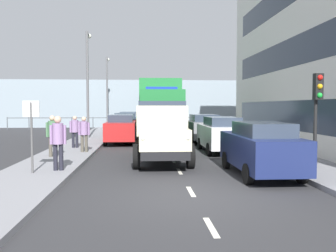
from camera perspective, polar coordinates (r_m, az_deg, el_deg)
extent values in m
plane|color=#2D2D30|center=(17.27, 0.08, -4.22)|extent=(80.00, 80.00, 0.00)
cube|color=gray|center=(18.20, 14.91, -3.71)|extent=(2.37, 35.95, 0.15)
cube|color=gray|center=(17.55, -15.32, -3.97)|extent=(2.37, 35.95, 0.15)
cube|color=silver|center=(6.85, 6.92, -15.80)|extent=(0.12, 1.10, 0.01)
cube|color=silver|center=(9.45, 3.68, -10.44)|extent=(0.12, 1.10, 0.01)
cube|color=silver|center=(12.25, 1.84, -7.28)|extent=(0.12, 1.10, 0.01)
cube|color=silver|center=(14.56, 0.87, -5.60)|extent=(0.12, 1.10, 0.01)
cube|color=silver|center=(17.27, 0.08, -4.21)|extent=(0.12, 1.10, 0.01)
cube|color=silver|center=(19.66, -0.43, -3.31)|extent=(0.12, 1.10, 0.01)
cube|color=silver|center=(21.88, -0.81, -2.65)|extent=(0.12, 1.10, 0.01)
cube|color=silver|center=(24.43, -1.16, -2.03)|extent=(0.12, 1.10, 0.01)
cube|color=silver|center=(26.95, -1.44, -1.54)|extent=(0.12, 1.10, 0.01)
cube|color=silver|center=(29.29, -1.65, -1.17)|extent=(0.12, 1.10, 0.01)
cube|color=silver|center=(31.65, -1.84, -0.84)|extent=(0.12, 1.10, 0.01)
cube|color=#2D3847|center=(17.25, 20.31, 1.57)|extent=(0.08, 18.44, 1.40)
cube|color=#2D3847|center=(17.43, 20.50, 11.47)|extent=(0.08, 18.44, 1.40)
cube|color=#84939E|center=(38.08, -2.24, 3.60)|extent=(80.00, 0.80, 5.00)
cylinder|color=#4C5156|center=(37.72, 19.74, 0.53)|extent=(0.08, 0.08, 1.20)
cylinder|color=#4C5156|center=(36.96, 16.90, 0.53)|extent=(0.08, 0.08, 1.20)
cylinder|color=#4C5156|center=(36.29, 13.96, 0.53)|extent=(0.08, 0.08, 1.20)
cylinder|color=#4C5156|center=(35.72, 10.90, 0.52)|extent=(0.08, 0.08, 1.20)
cylinder|color=#4C5156|center=(35.25, 7.76, 0.52)|extent=(0.08, 0.08, 1.20)
cylinder|color=#4C5156|center=(34.90, 4.55, 0.51)|extent=(0.08, 0.08, 1.20)
cylinder|color=#4C5156|center=(34.65, 1.28, 0.50)|extent=(0.08, 0.08, 1.20)
cylinder|color=#4C5156|center=(34.52, -2.03, 0.49)|extent=(0.08, 0.08, 1.20)
cylinder|color=#4C5156|center=(34.51, -5.35, 0.47)|extent=(0.08, 0.08, 1.20)
cylinder|color=#4C5156|center=(34.61, -8.66, 0.46)|extent=(0.08, 0.08, 1.20)
cylinder|color=#4C5156|center=(34.82, -11.95, 0.44)|extent=(0.08, 0.08, 1.20)
cylinder|color=#4C5156|center=(35.15, -15.18, 0.43)|extent=(0.08, 0.08, 1.20)
cylinder|color=#4C5156|center=(35.59, -18.34, 0.41)|extent=(0.08, 0.08, 1.20)
cylinder|color=#4C5156|center=(36.13, -21.42, 0.39)|extent=(0.08, 0.08, 1.20)
cylinder|color=#4C5156|center=(36.78, -24.39, 0.37)|extent=(0.08, 0.08, 1.20)
cube|color=#4C5156|center=(34.50, -2.03, 1.35)|extent=(28.00, 0.08, 0.08)
cube|color=black|center=(14.34, -1.11, -3.33)|extent=(1.64, 5.60, 0.30)
cube|color=beige|center=(12.46, -0.67, -2.01)|extent=(1.72, 1.90, 0.70)
cube|color=silver|center=(11.57, -0.40, -2.56)|extent=(1.16, 0.08, 0.56)
sphere|color=white|center=(11.63, 3.22, -1.90)|extent=(0.20, 0.20, 0.20)
sphere|color=white|center=(11.53, -4.05, -1.94)|extent=(0.20, 0.20, 0.20)
cube|color=beige|center=(13.93, -1.04, 0.91)|extent=(1.93, 1.34, 1.15)
cube|color=#2D3847|center=(13.91, -1.05, 2.86)|extent=(1.78, 1.23, 0.56)
cube|color=#2D2319|center=(15.66, -1.37, -1.94)|extent=(2.10, 2.80, 0.16)
cube|color=black|center=(15.71, 2.30, -0.75)|extent=(0.08, 2.80, 0.56)
cube|color=black|center=(15.61, -5.07, -0.79)|extent=(0.08, 2.80, 0.56)
cylinder|color=black|center=(12.79, 3.63, -4.81)|extent=(0.24, 0.90, 0.90)
cylinder|color=black|center=(12.68, -5.09, -4.89)|extent=(0.24, 0.90, 0.90)
cylinder|color=black|center=(15.96, 2.07, -3.21)|extent=(0.24, 0.90, 0.90)
cylinder|color=black|center=(15.87, -4.89, -3.26)|extent=(0.24, 0.90, 0.90)
cube|color=#1E7033|center=(19.66, -1.03, 2.00)|extent=(2.40, 2.21, 2.60)
cube|color=#2D3847|center=(19.66, -1.03, 3.67)|extent=(2.20, 2.04, 0.80)
cube|color=#1933B2|center=(19.68, -1.03, 6.08)|extent=(1.75, 0.20, 0.16)
cube|color=#1E7033|center=(23.65, -1.55, 3.53)|extent=(2.50, 5.95, 3.00)
cube|color=black|center=(22.76, -1.44, -0.66)|extent=(2.00, 8.08, 0.36)
cylinder|color=black|center=(19.91, 2.27, -1.74)|extent=(0.28, 1.04, 1.04)
cylinder|color=black|center=(19.79, -4.36, -1.77)|extent=(0.28, 1.04, 1.04)
cylinder|color=black|center=(23.49, 1.29, -0.98)|extent=(0.28, 1.04, 1.04)
cylinder|color=black|center=(23.39, -4.33, -1.01)|extent=(0.28, 1.04, 1.04)
cylinder|color=black|center=(25.60, 0.84, -0.64)|extent=(0.28, 1.04, 1.04)
cylinder|color=black|center=(25.51, -4.31, -0.66)|extent=(0.28, 1.04, 1.04)
cube|color=navy|center=(11.85, 14.55, -3.84)|extent=(1.67, 4.22, 1.00)
cube|color=#2D3847|center=(11.60, 14.91, -0.47)|extent=(1.37, 2.32, 0.42)
cylinder|color=black|center=(12.95, 9.31, -5.42)|extent=(0.18, 0.60, 0.60)
cylinder|color=black|center=(13.41, 15.94, -5.21)|extent=(0.18, 0.60, 0.60)
cylinder|color=black|center=(10.46, 12.68, -7.52)|extent=(0.18, 0.60, 0.60)
cylinder|color=black|center=(11.01, 20.65, -7.11)|extent=(0.18, 0.60, 0.60)
cube|color=white|center=(17.34, 8.49, -1.57)|extent=(1.71, 4.04, 1.00)
cube|color=#2D3847|center=(17.10, 8.66, 0.74)|extent=(1.41, 2.22, 0.42)
cylinder|color=black|center=(18.46, 5.16, -2.82)|extent=(0.18, 0.60, 0.60)
cylinder|color=black|center=(18.79, 10.07, -2.75)|extent=(0.18, 0.60, 0.60)
cylinder|color=black|center=(16.01, 6.61, -3.75)|extent=(0.18, 0.60, 0.60)
cylinder|color=black|center=(16.39, 12.22, -3.64)|extent=(0.18, 0.60, 0.60)
cube|color=slate|center=(22.21, 5.69, -0.51)|extent=(1.82, 4.30, 1.00)
cube|color=#2D3847|center=(21.98, 5.79, 1.30)|extent=(1.50, 2.36, 0.42)
cylinder|color=black|center=(23.44, 3.04, -1.53)|extent=(0.18, 0.60, 0.60)
cylinder|color=black|center=(23.71, 7.20, -1.50)|extent=(0.18, 0.60, 0.60)
cylinder|color=black|center=(20.81, 3.95, -2.14)|extent=(0.18, 0.60, 0.60)
cylinder|color=black|center=(21.12, 8.62, -2.09)|extent=(0.18, 0.60, 0.60)
cube|color=#B21E1E|center=(21.29, -7.54, -0.69)|extent=(1.70, 4.10, 1.00)
cube|color=#2D3847|center=(21.45, -7.52, 1.24)|extent=(1.40, 2.26, 0.42)
cylinder|color=black|center=(20.03, -5.43, -2.35)|extent=(0.18, 0.60, 0.60)
cylinder|color=black|center=(20.13, -10.05, -2.36)|extent=(0.18, 0.60, 0.60)
cylinder|color=black|center=(22.56, -5.28, -1.73)|extent=(0.18, 0.60, 0.60)
cylinder|color=black|center=(22.65, -9.38, -1.74)|extent=(0.18, 0.60, 0.60)
cube|color=black|center=(26.77, -6.84, 0.11)|extent=(1.84, 4.11, 1.00)
cube|color=#2D3847|center=(26.95, -6.83, 1.64)|extent=(1.51, 2.26, 0.42)
cylinder|color=black|center=(25.51, -5.01, -1.16)|extent=(0.18, 0.60, 0.60)
cylinder|color=black|center=(25.60, -8.92, -1.17)|extent=(0.18, 0.60, 0.60)
cylinder|color=black|center=(28.05, -4.93, -0.76)|extent=(0.18, 0.60, 0.60)
cylinder|color=black|center=(28.13, -8.48, -0.78)|extent=(0.18, 0.60, 0.60)
cube|color=#1E6670|center=(32.40, -6.37, 0.65)|extent=(1.78, 4.50, 1.00)
cube|color=#2D3847|center=(32.57, -6.36, 1.91)|extent=(1.46, 2.48, 0.42)
cylinder|color=black|center=(31.01, -4.90, -0.39)|extent=(0.18, 0.60, 0.60)
cylinder|color=black|center=(31.08, -8.02, -0.40)|extent=(0.18, 0.60, 0.60)
cylinder|color=black|center=(33.80, -4.84, -0.09)|extent=(0.18, 0.60, 0.60)
cylinder|color=black|center=(33.86, -7.70, -0.10)|extent=(0.18, 0.60, 0.60)
cylinder|color=black|center=(12.06, -16.78, -4.82)|extent=(0.14, 0.14, 0.86)
cylinder|color=black|center=(12.10, -17.61, -4.80)|extent=(0.14, 0.14, 0.86)
cylinder|color=gray|center=(12.00, -17.26, -1.18)|extent=(0.34, 0.34, 0.68)
cylinder|color=gray|center=(11.95, -16.23, -1.34)|extent=(0.09, 0.09, 0.62)
cylinder|color=gray|center=(12.05, -18.27, -1.34)|extent=(0.09, 0.09, 0.62)
sphere|color=tan|center=(11.97, -17.29, 0.99)|extent=(0.23, 0.23, 0.23)
cylinder|color=#4C473D|center=(15.36, -17.68, -3.19)|extent=(0.14, 0.14, 0.83)
cylinder|color=#4C473D|center=(15.41, -18.33, -3.18)|extent=(0.14, 0.14, 0.83)
cylinder|color=#47724C|center=(15.32, -18.06, -0.44)|extent=(0.34, 0.34, 0.65)
cylinder|color=#47724C|center=(15.27, -17.25, -0.56)|extent=(0.09, 0.09, 0.60)
cylinder|color=#47724C|center=(15.38, -18.85, -0.56)|extent=(0.09, 0.09, 0.60)
sphere|color=tan|center=(15.30, -18.08, 1.20)|extent=(0.22, 0.22, 0.22)
cylinder|color=#4C473D|center=(16.61, -13.00, -2.73)|extent=(0.14, 0.14, 0.78)
cylinder|color=#4C473D|center=(16.64, -13.61, -2.73)|extent=(0.14, 0.14, 0.78)
cylinder|color=gray|center=(16.57, -13.33, -0.33)|extent=(0.34, 0.34, 0.62)
cylinder|color=gray|center=(16.54, -12.58, -0.43)|extent=(0.09, 0.09, 0.57)
cylinder|color=gray|center=(16.61, -14.08, -0.43)|extent=(0.09, 0.09, 0.57)
sphere|color=tan|center=(16.55, -13.35, 1.10)|extent=(0.21, 0.21, 0.21)
cylinder|color=black|center=(18.41, -14.42, -2.18)|extent=(0.14, 0.14, 0.77)
cylinder|color=black|center=(18.45, -14.97, -2.18)|extent=(0.14, 0.14, 0.77)
cylinder|color=gray|center=(18.38, -14.72, -0.03)|extent=(0.34, 0.34, 0.61)
cylinder|color=gray|center=(18.34, -14.05, -0.12)|extent=(0.09, 0.09, 0.56)
cylinder|color=gray|center=(18.42, -15.39, -0.13)|extent=(0.09, 0.09, 0.56)
sphere|color=tan|center=(18.36, -14.74, 1.25)|extent=(0.21, 0.21, 0.21)
cylinder|color=black|center=(13.35, 22.57, 0.89)|extent=(0.12, 0.12, 3.20)
cube|color=black|center=(13.23, 22.95, 5.84)|extent=(0.28, 0.24, 0.90)
sphere|color=red|center=(13.15, 23.22, 7.17)|extent=(0.18, 0.18, 0.18)
sphere|color=orange|center=(13.13, 23.19, 5.86)|extent=(0.18, 0.18, 0.18)
sphere|color=green|center=(13.12, 23.16, 4.55)|extent=(0.18, 0.18, 0.18)
cylinder|color=#59595B|center=(23.93, -12.78, 6.46)|extent=(0.16, 0.16, 6.95)
cylinder|color=#59595B|center=(24.80, -12.72, 14.21)|extent=(0.10, 0.90, 0.10)
sphere|color=silver|center=(25.23, -12.56, 13.90)|extent=(0.32, 0.32, 0.32)
cylinder|color=#59595B|center=(33.39, -9.74, 5.26)|extent=(0.16, 0.16, 6.62)
cylinder|color=#59595B|center=(34.11, -9.71, 10.63)|extent=(0.10, 0.90, 0.10)
sphere|color=silver|center=(34.54, -9.64, 10.46)|extent=(0.32, 0.32, 0.32)
cylinder|color=#4C4C4C|center=(11.81, -21.03, -1.78)|extent=(0.07, 0.07, 2.20)
cube|color=silver|center=(11.77, -21.11, 2.59)|extent=(0.50, 0.04, 0.50)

